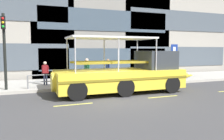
{
  "coord_description": "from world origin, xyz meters",
  "views": [
    {
      "loc": [
        -4.34,
        -10.51,
        2.5
      ],
      "look_at": [
        0.4,
        1.85,
        1.3
      ],
      "focal_mm": 35.7,
      "sensor_mm": 36.0,
      "label": 1
    }
  ],
  "objects_px": {
    "duck_tour_boat": "(128,74)",
    "pedestrian_mid_left": "(108,68)",
    "parking_sign": "(174,56)",
    "pedestrian_mid_right": "(87,68)",
    "pedestrian_near_stern": "(45,71)",
    "pedestrian_near_bow": "(151,66)",
    "traffic_light_pole": "(4,44)"
  },
  "relations": [
    {
      "from": "duck_tour_boat",
      "to": "pedestrian_mid_left",
      "type": "distance_m",
      "value": 3.54
    },
    {
      "from": "pedestrian_mid_right",
      "to": "pedestrian_near_stern",
      "type": "height_order",
      "value": "pedestrian_mid_right"
    },
    {
      "from": "duck_tour_boat",
      "to": "pedestrian_mid_right",
      "type": "relative_size",
      "value": 5.34
    },
    {
      "from": "traffic_light_pole",
      "to": "duck_tour_boat",
      "type": "xyz_separation_m",
      "value": [
        6.74,
        -2.29,
        -1.78
      ]
    },
    {
      "from": "duck_tour_boat",
      "to": "pedestrian_mid_left",
      "type": "xyz_separation_m",
      "value": [
        0.03,
        3.54,
        0.12
      ]
    },
    {
      "from": "duck_tour_boat",
      "to": "pedestrian_mid_left",
      "type": "relative_size",
      "value": 5.58
    },
    {
      "from": "traffic_light_pole",
      "to": "pedestrian_mid_right",
      "type": "relative_size",
      "value": 2.54
    },
    {
      "from": "parking_sign",
      "to": "duck_tour_boat",
      "type": "distance_m",
      "value": 5.78
    },
    {
      "from": "traffic_light_pole",
      "to": "pedestrian_near_bow",
      "type": "height_order",
      "value": "traffic_light_pole"
    },
    {
      "from": "pedestrian_mid_right",
      "to": "pedestrian_near_stern",
      "type": "xyz_separation_m",
      "value": [
        -2.79,
        0.18,
        -0.1
      ]
    },
    {
      "from": "traffic_light_pole",
      "to": "pedestrian_near_bow",
      "type": "xyz_separation_m",
      "value": [
        10.1,
        0.68,
        -1.58
      ]
    },
    {
      "from": "duck_tour_boat",
      "to": "pedestrian_near_stern",
      "type": "xyz_separation_m",
      "value": [
        -4.45,
        3.38,
        0.07
      ]
    },
    {
      "from": "pedestrian_near_bow",
      "to": "pedestrian_near_stern",
      "type": "bearing_deg",
      "value": 177.04
    },
    {
      "from": "parking_sign",
      "to": "pedestrian_mid_right",
      "type": "relative_size",
      "value": 1.59
    },
    {
      "from": "duck_tour_boat",
      "to": "pedestrian_mid_right",
      "type": "xyz_separation_m",
      "value": [
        -1.66,
        3.2,
        0.17
      ]
    },
    {
      "from": "pedestrian_mid_left",
      "to": "pedestrian_mid_right",
      "type": "xyz_separation_m",
      "value": [
        -1.69,
        -0.34,
        0.05
      ]
    },
    {
      "from": "traffic_light_pole",
      "to": "duck_tour_boat",
      "type": "bearing_deg",
      "value": -18.75
    },
    {
      "from": "duck_tour_boat",
      "to": "pedestrian_near_stern",
      "type": "bearing_deg",
      "value": 142.8
    },
    {
      "from": "parking_sign",
      "to": "pedestrian_near_bow",
      "type": "height_order",
      "value": "parking_sign"
    },
    {
      "from": "parking_sign",
      "to": "pedestrian_near_bow",
      "type": "relative_size",
      "value": 1.54
    },
    {
      "from": "parking_sign",
      "to": "pedestrian_near_bow",
      "type": "distance_m",
      "value": 1.97
    },
    {
      "from": "pedestrian_near_bow",
      "to": "duck_tour_boat",
      "type": "bearing_deg",
      "value": -138.5
    },
    {
      "from": "pedestrian_mid_right",
      "to": "pedestrian_near_stern",
      "type": "distance_m",
      "value": 2.8
    },
    {
      "from": "traffic_light_pole",
      "to": "duck_tour_boat",
      "type": "relative_size",
      "value": 0.48
    },
    {
      "from": "pedestrian_mid_left",
      "to": "pedestrian_mid_right",
      "type": "bearing_deg",
      "value": -168.62
    },
    {
      "from": "traffic_light_pole",
      "to": "pedestrian_mid_left",
      "type": "distance_m",
      "value": 7.08
    },
    {
      "from": "traffic_light_pole",
      "to": "parking_sign",
      "type": "relative_size",
      "value": 1.6
    },
    {
      "from": "duck_tour_boat",
      "to": "pedestrian_mid_left",
      "type": "height_order",
      "value": "duck_tour_boat"
    },
    {
      "from": "pedestrian_near_bow",
      "to": "traffic_light_pole",
      "type": "bearing_deg",
      "value": -176.12
    },
    {
      "from": "parking_sign",
      "to": "pedestrian_mid_left",
      "type": "xyz_separation_m",
      "value": [
        -5.07,
        1.02,
        -0.86
      ]
    },
    {
      "from": "pedestrian_near_bow",
      "to": "pedestrian_near_stern",
      "type": "relative_size",
      "value": 1.14
    },
    {
      "from": "traffic_light_pole",
      "to": "pedestrian_mid_left",
      "type": "height_order",
      "value": "traffic_light_pole"
    }
  ]
}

